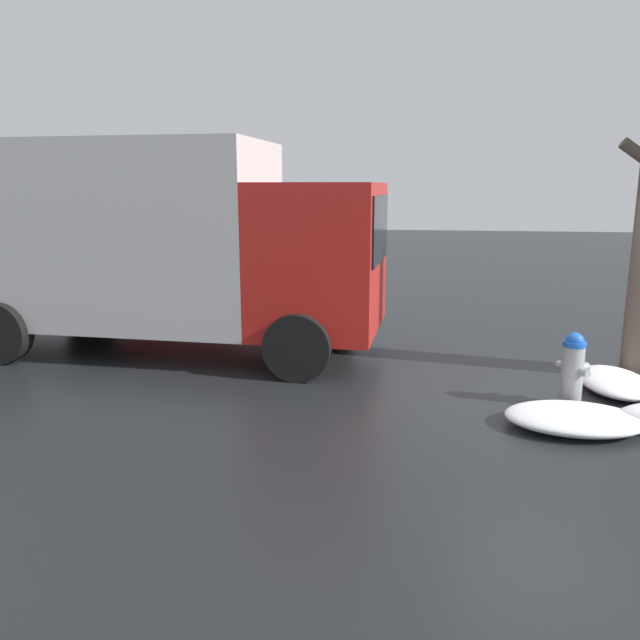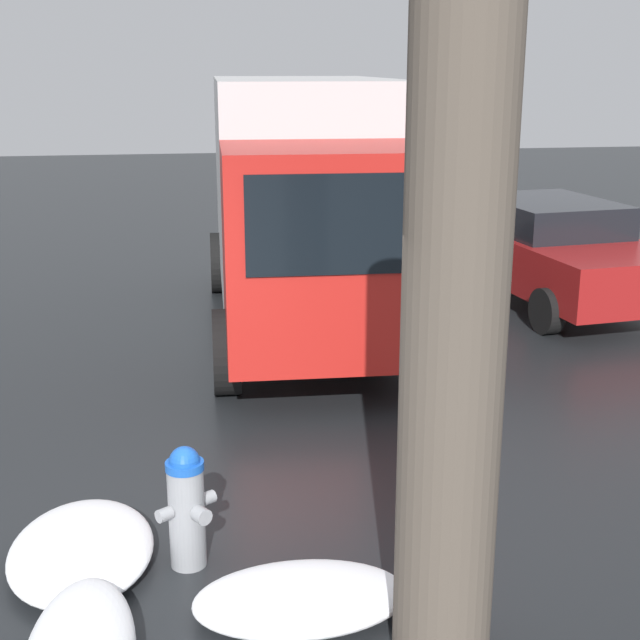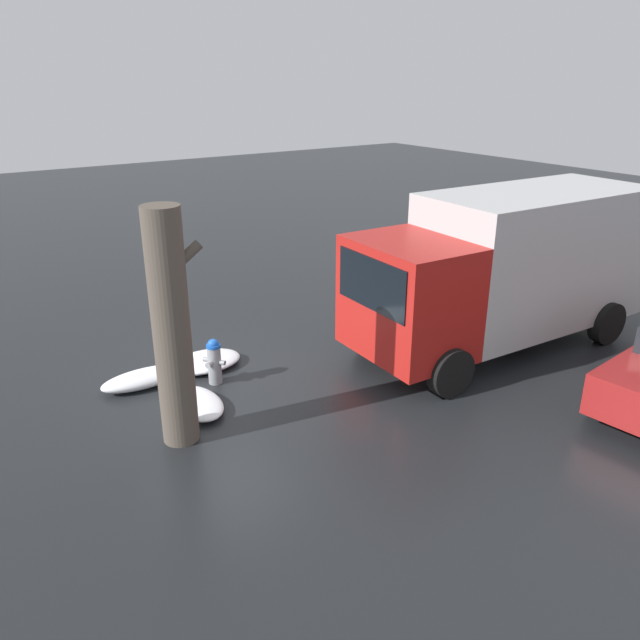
{
  "view_description": "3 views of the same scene",
  "coord_description": "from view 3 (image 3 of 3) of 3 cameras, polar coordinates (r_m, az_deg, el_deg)",
  "views": [
    {
      "loc": [
        1.86,
        7.28,
        2.51
      ],
      "look_at": [
        3.07,
        -0.77,
        0.76
      ],
      "focal_mm": 35.0,
      "sensor_mm": 36.0,
      "label": 1
    },
    {
      "loc": [
        -5.53,
        0.0,
        3.33
      ],
      "look_at": [
        3.25,
        -1.46,
        0.77
      ],
      "focal_mm": 50.0,
      "sensor_mm": 36.0,
      "label": 2
    },
    {
      "loc": [
        -4.18,
        -9.58,
        5.36
      ],
      "look_at": [
        2.03,
        -0.44,
        0.94
      ],
      "focal_mm": 35.0,
      "sensor_mm": 36.0,
      "label": 3
    }
  ],
  "objects": [
    {
      "name": "snow_pile_curbside",
      "position": [
        11.86,
        -15.8,
        -5.16
      ],
      "size": [
        1.57,
        0.62,
        0.29
      ],
      "color": "white",
      "rests_on": "ground_plane"
    },
    {
      "name": "fire_hydrant",
      "position": [
        11.54,
        -9.66,
        -3.69
      ],
      "size": [
        0.38,
        0.43,
        0.88
      ],
      "rotation": [
        0.0,
        0.0,
        3.72
      ],
      "color": "gray",
      "rests_on": "ground_plane"
    },
    {
      "name": "snow_pile_by_tree",
      "position": [
        12.34,
        -10.47,
        -3.76
      ],
      "size": [
        1.43,
        0.98,
        0.22
      ],
      "color": "white",
      "rests_on": "ground_plane"
    },
    {
      "name": "ground_plane",
      "position": [
        11.74,
        -9.51,
        -5.67
      ],
      "size": [
        60.0,
        60.0,
        0.0
      ],
      "primitive_type": "plane",
      "color": "black"
    },
    {
      "name": "delivery_truck",
      "position": [
        13.17,
        16.78,
        4.77
      ],
      "size": [
        6.64,
        2.78,
        3.16
      ],
      "rotation": [
        0.0,
        0.0,
        1.53
      ],
      "color": "red",
      "rests_on": "ground_plane"
    },
    {
      "name": "snow_pile_by_hydrant",
      "position": [
        10.9,
        -11.31,
        -7.46
      ],
      "size": [
        0.83,
        1.36,
        0.21
      ],
      "color": "white",
      "rests_on": "ground_plane"
    },
    {
      "name": "tree_trunk",
      "position": [
        9.35,
        -13.41,
        -0.85
      ],
      "size": [
        0.85,
        0.56,
        3.67
      ],
      "color": "brown",
      "rests_on": "ground_plane"
    }
  ]
}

